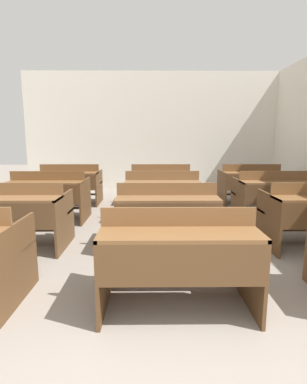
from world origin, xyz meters
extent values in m
cube|color=white|center=(0.00, 7.30, 1.53)|extent=(6.61, 0.06, 3.05)
cube|color=white|center=(3.27, 5.76, 1.61)|extent=(0.06, 3.01, 1.42)
cube|color=brown|center=(-1.15, 1.64, 0.34)|extent=(0.03, 0.79, 0.69)
cube|color=#54381F|center=(-0.42, 1.62, 0.34)|extent=(0.03, 0.79, 0.69)
cube|color=#54381F|center=(0.77, 1.62, 0.34)|extent=(0.03, 0.79, 0.69)
cube|color=brown|center=(0.18, 1.40, 0.67)|extent=(1.22, 0.35, 0.03)
cube|color=#54381F|center=(0.18, 1.24, 0.50)|extent=(1.16, 0.02, 0.31)
cube|color=brown|center=(0.18, 1.57, 0.77)|extent=(1.22, 0.02, 0.15)
cube|color=brown|center=(0.18, 1.86, 0.42)|extent=(1.22, 0.31, 0.03)
cube|color=#54381F|center=(0.18, 1.86, 0.15)|extent=(1.16, 0.04, 0.04)
cube|color=brown|center=(-1.12, 2.95, 0.34)|extent=(0.03, 0.79, 0.69)
cube|color=brown|center=(-1.72, 2.73, 0.67)|extent=(1.22, 0.35, 0.03)
cube|color=brown|center=(-1.72, 2.57, 0.50)|extent=(1.16, 0.02, 0.31)
cube|color=brown|center=(-1.72, 2.89, 0.77)|extent=(1.22, 0.02, 0.15)
cube|color=brown|center=(-1.72, 3.19, 0.42)|extent=(1.22, 0.31, 0.03)
cube|color=brown|center=(-1.72, 3.19, 0.15)|extent=(1.16, 0.04, 0.04)
cube|color=brown|center=(-0.43, 2.93, 0.34)|extent=(0.03, 0.79, 0.69)
cube|color=brown|center=(0.75, 2.93, 0.34)|extent=(0.03, 0.79, 0.69)
cube|color=brown|center=(0.16, 2.71, 0.67)|extent=(1.22, 0.35, 0.03)
cube|color=brown|center=(0.16, 2.54, 0.50)|extent=(1.16, 0.02, 0.31)
cube|color=brown|center=(0.16, 2.87, 0.77)|extent=(1.22, 0.02, 0.15)
cube|color=brown|center=(0.16, 3.17, 0.42)|extent=(1.22, 0.31, 0.03)
cube|color=brown|center=(0.16, 3.17, 0.15)|extent=(1.16, 0.04, 0.04)
cube|color=#53371E|center=(1.44, 2.93, 0.34)|extent=(0.03, 0.79, 0.69)
cube|color=brown|center=(2.04, 3.17, 0.42)|extent=(1.22, 0.31, 0.03)
cube|color=#53371E|center=(2.04, 3.17, 0.15)|extent=(1.16, 0.04, 0.04)
cube|color=#52351C|center=(-2.33, 4.24, 0.34)|extent=(0.03, 0.79, 0.69)
cube|color=#52351C|center=(-1.14, 4.24, 0.34)|extent=(0.03, 0.79, 0.69)
cube|color=brown|center=(-1.73, 4.02, 0.67)|extent=(1.22, 0.35, 0.03)
cube|color=#52351C|center=(-1.73, 3.86, 0.50)|extent=(1.16, 0.02, 0.31)
cube|color=brown|center=(-1.73, 4.19, 0.77)|extent=(1.22, 0.02, 0.15)
cube|color=brown|center=(-1.73, 4.48, 0.42)|extent=(1.22, 0.31, 0.03)
cube|color=#52351C|center=(-1.73, 4.48, 0.15)|extent=(1.16, 0.04, 0.04)
cube|color=brown|center=(-0.44, 4.25, 0.34)|extent=(0.03, 0.79, 0.69)
cube|color=brown|center=(0.75, 4.25, 0.34)|extent=(0.03, 0.79, 0.69)
cube|color=brown|center=(0.15, 4.03, 0.67)|extent=(1.22, 0.35, 0.03)
cube|color=brown|center=(0.15, 3.87, 0.50)|extent=(1.16, 0.02, 0.31)
cube|color=brown|center=(0.15, 4.20, 0.77)|extent=(1.22, 0.02, 0.15)
cube|color=brown|center=(0.15, 4.49, 0.42)|extent=(1.22, 0.31, 0.03)
cube|color=brown|center=(0.15, 4.49, 0.15)|extent=(1.16, 0.04, 0.04)
cube|color=brown|center=(1.44, 4.23, 0.34)|extent=(0.03, 0.79, 0.69)
cube|color=brown|center=(2.03, 4.01, 0.67)|extent=(1.22, 0.35, 0.03)
cube|color=brown|center=(2.03, 3.84, 0.50)|extent=(1.16, 0.02, 0.31)
cube|color=brown|center=(2.03, 4.17, 0.77)|extent=(1.22, 0.02, 0.15)
cube|color=brown|center=(2.03, 4.47, 0.42)|extent=(1.22, 0.31, 0.03)
cube|color=brown|center=(2.03, 4.47, 0.15)|extent=(1.16, 0.04, 0.04)
cube|color=#54371E|center=(-2.32, 5.55, 0.34)|extent=(0.03, 0.79, 0.69)
cube|color=#54371E|center=(-1.13, 5.55, 0.34)|extent=(0.03, 0.79, 0.69)
cube|color=brown|center=(-1.72, 5.33, 0.67)|extent=(1.22, 0.35, 0.03)
cube|color=#54371E|center=(-1.72, 5.17, 0.50)|extent=(1.16, 0.02, 0.31)
cube|color=brown|center=(-1.72, 5.50, 0.77)|extent=(1.22, 0.02, 0.15)
cube|color=brown|center=(-1.72, 5.79, 0.42)|extent=(1.22, 0.31, 0.03)
cube|color=#54371E|center=(-1.72, 5.79, 0.15)|extent=(1.16, 0.04, 0.04)
cube|color=brown|center=(-0.42, 5.54, 0.34)|extent=(0.03, 0.79, 0.69)
cube|color=brown|center=(0.77, 5.54, 0.34)|extent=(0.03, 0.79, 0.69)
cube|color=brown|center=(0.17, 5.32, 0.67)|extent=(1.22, 0.35, 0.03)
cube|color=brown|center=(0.17, 5.16, 0.50)|extent=(1.16, 0.02, 0.31)
cube|color=brown|center=(0.17, 5.48, 0.77)|extent=(1.22, 0.02, 0.15)
cube|color=brown|center=(0.17, 5.78, 0.42)|extent=(1.22, 0.31, 0.03)
cube|color=brown|center=(0.17, 5.78, 0.15)|extent=(1.16, 0.04, 0.04)
cube|color=brown|center=(1.47, 5.53, 0.34)|extent=(0.03, 0.79, 0.69)
cube|color=brown|center=(2.66, 5.53, 0.34)|extent=(0.03, 0.79, 0.69)
cube|color=brown|center=(2.06, 5.31, 0.67)|extent=(1.22, 0.35, 0.03)
cube|color=brown|center=(2.06, 5.14, 0.50)|extent=(1.16, 0.02, 0.31)
cube|color=brown|center=(2.06, 5.47, 0.77)|extent=(1.22, 0.02, 0.15)
cube|color=brown|center=(2.06, 5.77, 0.42)|extent=(1.22, 0.31, 0.03)
cube|color=brown|center=(2.06, 5.77, 0.15)|extent=(1.16, 0.04, 0.04)
cylinder|color=#33477A|center=(2.89, 6.10, 0.18)|extent=(0.28, 0.28, 0.37)
camera|label=1|loc=(-0.04, -0.70, 1.37)|focal=28.00mm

